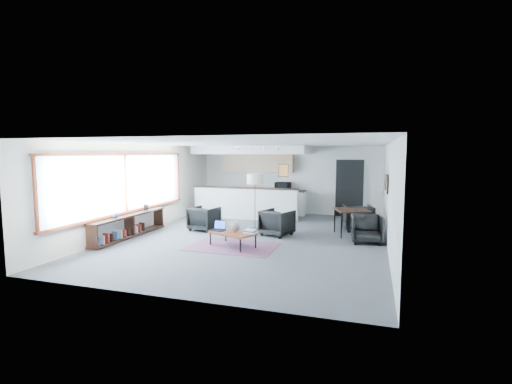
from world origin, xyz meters
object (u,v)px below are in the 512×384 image
(armchair_right, at_px, (277,221))
(microwave, at_px, (283,185))
(dining_chair_far, at_px, (358,219))
(floor_lamp, at_px, (255,181))
(dining_chair_near, at_px, (367,230))
(armchair_left, at_px, (204,217))
(coffee_table, at_px, (233,233))
(laptop, at_px, (219,227))
(book_stack, at_px, (251,231))
(ceramic_pot, at_px, (235,227))
(dining_table, at_px, (352,212))

(armchair_right, distance_m, microwave, 3.80)
(dining_chair_far, relative_size, microwave, 1.32)
(floor_lamp, xyz_separation_m, dining_chair_near, (3.32, -0.81, -1.15))
(armchair_left, relative_size, dining_chair_far, 1.08)
(coffee_table, height_order, armchair_right, armchair_right)
(floor_lamp, relative_size, dining_chair_far, 2.35)
(laptop, height_order, dining_chair_near, dining_chair_near)
(coffee_table, bearing_deg, dining_chair_near, 49.42)
(dining_chair_far, bearing_deg, book_stack, 37.41)
(laptop, distance_m, floor_lamp, 2.42)
(laptop, bearing_deg, ceramic_pot, -4.59)
(ceramic_pot, bearing_deg, coffee_table, -148.57)
(book_stack, bearing_deg, laptop, 173.77)
(dining_chair_far, bearing_deg, armchair_left, 3.55)
(laptop, height_order, ceramic_pot, ceramic_pot)
(armchair_left, height_order, floor_lamp, floor_lamp)
(laptop, xyz_separation_m, book_stack, (0.88, -0.10, -0.03))
(laptop, xyz_separation_m, microwave, (0.44, 5.16, 0.67))
(book_stack, bearing_deg, microwave, 94.86)
(laptop, relative_size, armchair_left, 0.44)
(ceramic_pot, distance_m, dining_chair_near, 3.45)
(laptop, distance_m, armchair_right, 1.88)
(dining_chair_near, bearing_deg, armchair_right, 169.89)
(coffee_table, height_order, laptop, laptop)
(armchair_left, relative_size, floor_lamp, 0.46)
(armchair_right, height_order, floor_lamp, floor_lamp)
(floor_lamp, xyz_separation_m, dining_table, (2.90, -0.00, -0.81))
(coffee_table, relative_size, armchair_right, 1.62)
(laptop, relative_size, ceramic_pot, 1.34)
(armchair_left, height_order, dining_chair_far, armchair_left)
(book_stack, distance_m, floor_lamp, 2.57)
(laptop, relative_size, armchair_right, 0.43)
(book_stack, distance_m, armchair_right, 1.61)
(book_stack, height_order, armchair_left, armchair_left)
(floor_lamp, relative_size, dining_table, 1.52)
(armchair_right, bearing_deg, dining_table, -142.53)
(coffee_table, bearing_deg, laptop, -170.12)
(book_stack, xyz_separation_m, dining_chair_far, (2.43, 2.98, -0.06))
(book_stack, relative_size, armchair_right, 0.41)
(coffee_table, distance_m, laptop, 0.44)
(ceramic_pot, distance_m, dining_chair_far, 4.11)
(dining_chair_near, height_order, microwave, microwave)
(armchair_left, distance_m, dining_chair_far, 4.66)
(laptop, distance_m, dining_table, 3.84)
(coffee_table, relative_size, laptop, 3.77)
(book_stack, distance_m, dining_chair_near, 3.08)
(laptop, distance_m, book_stack, 0.89)
(book_stack, relative_size, dining_table, 0.30)
(coffee_table, bearing_deg, microwave, 114.50)
(dining_chair_far, bearing_deg, floor_lamp, -0.03)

